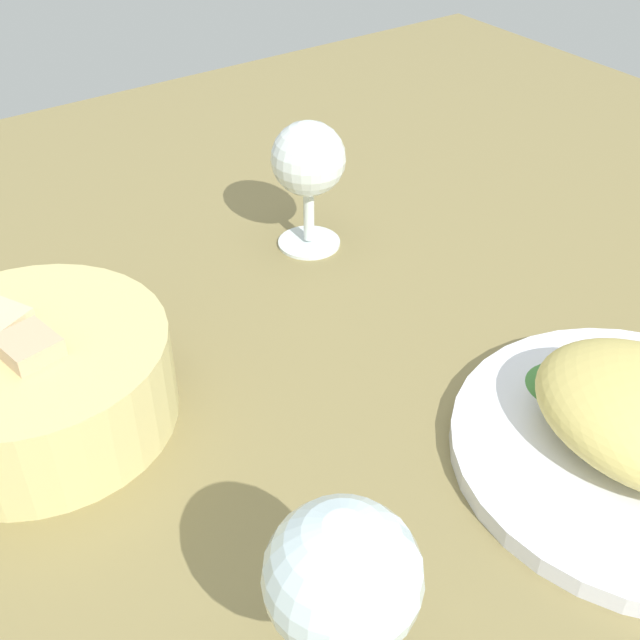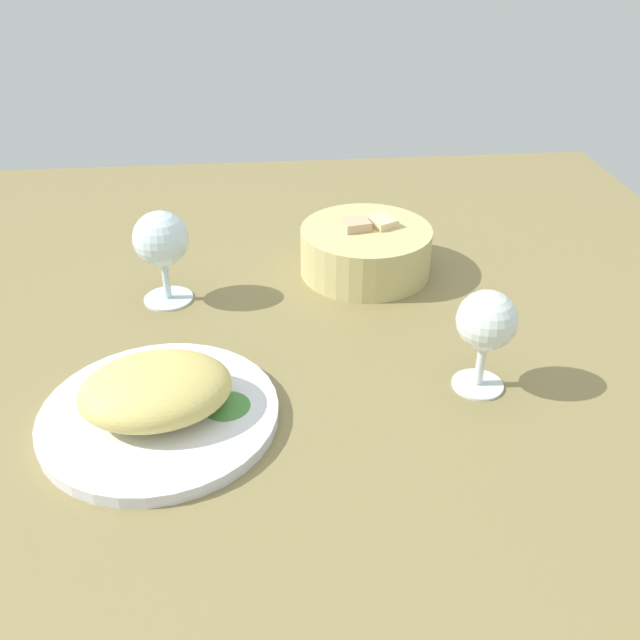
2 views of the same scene
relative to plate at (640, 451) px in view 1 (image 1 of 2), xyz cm
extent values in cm
cube|color=olive|center=(11.41, 11.12, -1.70)|extent=(140.00, 140.00, 2.00)
cylinder|color=silver|center=(0.00, 0.00, 0.00)|extent=(25.33, 25.33, 1.40)
cone|color=#417E38|center=(7.11, -0.07, 1.32)|extent=(5.17, 5.17, 1.24)
cylinder|color=tan|center=(26.85, 31.34, 2.74)|extent=(18.93, 18.93, 6.88)
cube|color=beige|center=(29.29, 32.22, 5.46)|extent=(4.53, 4.69, 3.61)
cube|color=tan|center=(25.35, 31.45, 5.65)|extent=(4.25, 3.96, 3.69)
cylinder|color=silver|center=(35.46, 2.63, -0.40)|extent=(5.86, 5.86, 0.60)
cylinder|color=silver|center=(35.46, 2.63, 2.32)|extent=(1.00, 1.00, 4.84)
sphere|color=silver|center=(35.46, 2.63, 8.09)|extent=(6.70, 6.70, 6.70)
sphere|color=silver|center=(-1.32, 25.86, 8.50)|extent=(7.41, 7.41, 7.41)
camera|label=1|loc=(-18.95, 39.44, 39.71)|focal=45.63mm
camera|label=2|loc=(11.25, -59.17, 47.89)|focal=39.30mm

